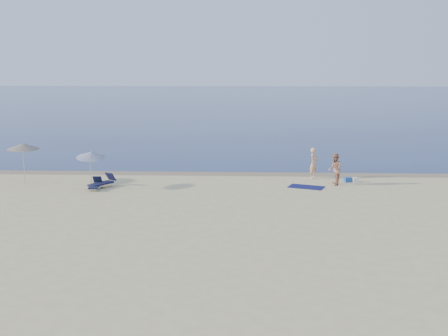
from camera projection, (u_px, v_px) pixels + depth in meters
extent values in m
plane|color=beige|center=(247.00, 291.00, 17.58)|extent=(160.00, 160.00, 0.00)
cube|color=#0D1F4F|center=(247.00, 100.00, 115.88)|extent=(240.00, 160.00, 0.01)
cube|color=#847254|center=(247.00, 174.00, 36.65)|extent=(240.00, 1.60, 0.00)
imported|color=tan|center=(314.00, 163.00, 35.09)|extent=(0.76, 0.84, 1.92)
imported|color=#AF745C|center=(335.00, 169.00, 33.10)|extent=(0.72, 0.92, 1.89)
cube|color=#0D1045|center=(306.00, 187.00, 32.62)|extent=(2.25, 1.75, 0.03)
cube|color=white|center=(355.00, 180.00, 33.98)|extent=(0.39, 0.35, 0.29)
cube|color=#1E49A6|center=(348.00, 180.00, 34.04)|extent=(0.49, 0.41, 0.29)
cylinder|color=silver|center=(91.00, 173.00, 31.93)|extent=(0.12, 0.35, 2.01)
cone|color=silver|center=(91.00, 155.00, 32.05)|extent=(2.12, 2.14, 0.58)
sphere|color=silver|center=(91.00, 152.00, 32.02)|extent=(0.06, 0.06, 0.06)
cylinder|color=silver|center=(24.00, 165.00, 33.58)|extent=(0.09, 0.14, 2.28)
cone|color=beige|center=(23.00, 146.00, 33.47)|extent=(2.47, 2.47, 0.43)
sphere|color=silver|center=(23.00, 143.00, 33.43)|extent=(0.07, 0.07, 0.07)
cube|color=#151C3A|center=(95.00, 186.00, 32.00)|extent=(0.54, 1.36, 0.09)
cube|color=#151C3A|center=(97.00, 179.00, 32.62)|extent=(0.50, 0.34, 0.43)
cylinder|color=#A5A5AD|center=(98.00, 188.00, 32.02)|extent=(0.03, 0.03, 0.20)
cube|color=#16173C|center=(101.00, 184.00, 32.48)|extent=(1.32, 1.64, 0.10)
cube|color=#16173C|center=(111.00, 177.00, 33.07)|extent=(0.69, 0.63, 0.51)
cylinder|color=#A5A5AD|center=(104.00, 186.00, 32.37)|extent=(0.03, 0.03, 0.23)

